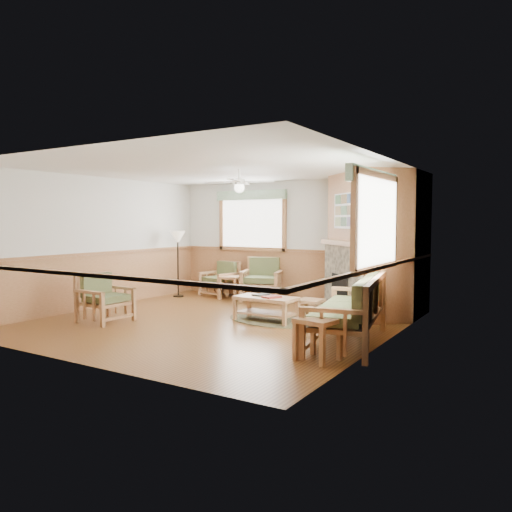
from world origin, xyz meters
The scene contains 24 objects.
floor centered at (0.00, 0.00, -0.01)m, with size 6.00×6.00×0.01m, color brown.
ceiling centered at (0.00, 0.00, 2.70)m, with size 6.00×6.00×0.01m, color white.
wall_back centered at (0.00, 3.00, 1.35)m, with size 6.00×0.02×2.70m, color silver.
wall_front centered at (0.00, -3.00, 1.35)m, with size 6.00×0.02×2.70m, color silver.
wall_left centered at (-3.00, 0.00, 1.35)m, with size 0.02×6.00×2.70m, color silver.
wall_right centered at (3.00, 0.00, 1.35)m, with size 0.02×6.00×2.70m, color silver.
wainscot centered at (0.00, 0.00, 0.55)m, with size 6.00×6.00×1.10m, color #9F6941, non-canonical shape.
fireplace centered at (2.05, 2.05, 1.35)m, with size 2.20×2.20×2.70m, color #9F6941, non-canonical shape.
window_back centered at (-1.10, 2.96, 2.53)m, with size 1.90×0.16×1.50m, color white, non-canonical shape.
window_right centered at (2.96, -0.20, 2.53)m, with size 0.16×1.90×1.50m, color white, non-canonical shape.
ceiling_fan centered at (0.30, 0.30, 2.66)m, with size 1.24×1.24×0.36m, color white, non-canonical shape.
sofa centered at (2.55, -0.25, 0.50)m, with size 0.88×2.15×0.99m, color #A7774E, non-canonical shape.
armchair_back_left centered at (-1.76, 2.55, 0.41)m, with size 0.73×0.73×0.82m, color #A7774E, non-canonical shape.
armchair_back_right centered at (-0.57, 2.55, 0.48)m, with size 0.86×0.86×0.96m, color #A7774E, non-canonical shape.
armchair_left centered at (-1.72, -0.98, 0.43)m, with size 0.76×0.76×0.85m, color #A7774E, non-canonical shape.
coffee_table centered at (0.70, 0.55, 0.22)m, with size 1.10×0.55×0.44m, color #A7774E, non-canonical shape.
end_table_chairs centered at (-1.28, 2.34, 0.26)m, with size 0.47×0.45×0.53m, color #A7774E, non-canonical shape.
end_table_sofa centered at (2.55, -1.29, 0.28)m, with size 0.49×0.47×0.55m, color #A7774E, non-canonical shape.
footstool centered at (1.33, 1.08, 0.19)m, with size 0.43×0.43×0.37m, color #A7774E, non-canonical shape.
braided_rug centered at (0.88, 0.77, 0.01)m, with size 2.01×2.01×0.01m, color #4B482F.
floor_lamp_left centered at (-2.55, 1.97, 0.78)m, with size 0.36×0.36×1.56m, color black, non-canonical shape.
floor_lamp_right centered at (2.31, 1.40, 0.74)m, with size 0.34×0.34×1.48m, color black, non-canonical shape.
book_red centered at (0.85, 0.50, 0.47)m, with size 0.22×0.30×0.03m, color maroon.
book_dark centered at (0.55, 0.62, 0.47)m, with size 0.20×0.27×0.03m, color black.
Camera 1 is at (5.18, -7.08, 1.79)m, focal length 35.00 mm.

